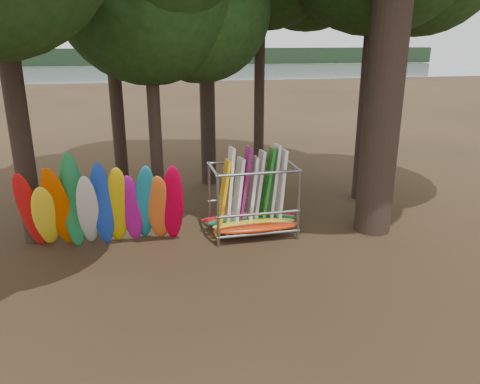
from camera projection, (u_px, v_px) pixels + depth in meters
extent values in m
plane|color=#47331E|center=(233.00, 255.00, 13.50)|extent=(120.00, 120.00, 0.00)
plane|color=gray|center=(146.00, 82.00, 69.06)|extent=(160.00, 160.00, 0.00)
cube|color=black|center=(137.00, 57.00, 114.74)|extent=(160.00, 4.00, 4.00)
cylinder|color=black|center=(3.00, 15.00, 12.47)|extent=(0.60, 0.60, 13.11)
cylinder|color=black|center=(112.00, 47.00, 17.02)|extent=(0.50, 0.50, 11.32)
cylinder|color=black|center=(205.00, 9.00, 18.20)|extent=(0.63, 0.63, 14.17)
cylinder|color=black|center=(260.00, 41.00, 18.45)|extent=(0.42, 0.42, 11.75)
cylinder|color=black|center=(153.00, 94.00, 14.50)|extent=(0.40, 0.40, 8.63)
cylinder|color=black|center=(371.00, 47.00, 16.68)|extent=(0.56, 0.56, 11.34)
ellipsoid|color=red|center=(30.00, 211.00, 13.17)|extent=(0.72, 1.64, 2.78)
ellipsoid|color=yellow|center=(46.00, 217.00, 13.29)|extent=(0.89, 1.79, 2.40)
ellipsoid|color=#D44C02|center=(59.00, 208.00, 13.21)|extent=(0.92, 1.69, 2.90)
ellipsoid|color=#218042|center=(73.00, 202.00, 13.22)|extent=(0.75, 1.17, 3.18)
ellipsoid|color=silver|center=(88.00, 212.00, 13.20)|extent=(0.76, 2.05, 2.75)
ellipsoid|color=#193FB5|center=(102.00, 206.00, 13.31)|extent=(0.63, 1.44, 2.95)
ellipsoid|color=gold|center=(117.00, 206.00, 13.54)|extent=(0.85, 1.62, 2.79)
ellipsoid|color=#A10F84|center=(132.00, 209.00, 13.70)|extent=(0.72, 1.33, 2.48)
ellipsoid|color=teal|center=(145.00, 204.00, 13.69)|extent=(0.75, 1.83, 2.84)
ellipsoid|color=#DA5A1E|center=(159.00, 208.00, 13.83)|extent=(0.82, 1.46, 2.46)
ellipsoid|color=#BB0026|center=(173.00, 204.00, 13.79)|extent=(0.68, 1.36, 2.74)
ellipsoid|color=red|center=(257.00, 228.00, 14.35)|extent=(2.77, 0.55, 0.24)
ellipsoid|color=gold|center=(254.00, 224.00, 14.68)|extent=(2.68, 0.55, 0.24)
ellipsoid|color=#166534|center=(252.00, 220.00, 14.98)|extent=(2.93, 0.55, 0.24)
ellipsoid|color=red|center=(249.00, 216.00, 15.28)|extent=(3.21, 0.55, 0.24)
cube|color=#F0A80C|center=(223.00, 199.00, 14.47)|extent=(0.51, 0.77, 2.46)
cube|color=white|center=(229.00, 192.00, 14.65)|extent=(0.38, 0.79, 2.80)
cube|color=white|center=(237.00, 197.00, 14.62)|extent=(0.45, 0.79, 2.49)
cube|color=#881663|center=(243.00, 190.00, 14.78)|extent=(0.53, 0.78, 2.80)
cube|color=silver|center=(252.00, 196.00, 14.73)|extent=(0.44, 0.75, 2.50)
cube|color=silver|center=(257.00, 191.00, 14.94)|extent=(0.46, 0.77, 2.63)
cube|color=#1B7A1F|center=(266.00, 191.00, 14.82)|extent=(0.56, 0.77, 2.74)
cube|color=silver|center=(272.00, 188.00, 14.96)|extent=(0.44, 0.80, 2.82)
cube|color=white|center=(281.00, 191.00, 14.91)|extent=(0.38, 0.77, 2.67)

